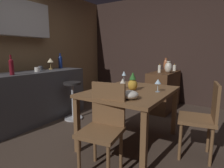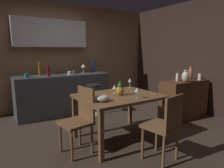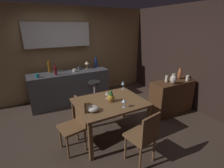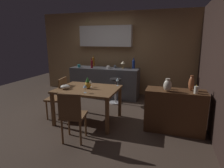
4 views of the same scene
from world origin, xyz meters
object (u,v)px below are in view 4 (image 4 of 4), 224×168
Objects in this scene: pineapple_centerpiece at (88,84)px; pillar_candle_tall at (166,85)px; bar_stool at (116,90)px; cup_teal at (79,66)px; vase_copper at (191,83)px; wine_bottle_amber at (93,61)px; dining_table at (88,92)px; chair_by_doorway at (72,115)px; wine_glass_left at (85,86)px; wine_bottle_ruby at (92,64)px; fruit_bowl at (65,87)px; wine_bottle_cobalt at (134,64)px; pillar_candle_short at (196,90)px; chair_near_window at (59,96)px; counter_lamp at (123,63)px; cup_slate at (115,67)px; wine_glass_right at (118,79)px; cup_white at (108,67)px; sideboard_cabinet at (174,111)px; wine_glass_center at (91,82)px; vase_ceramic_ivory at (168,85)px.

pillar_candle_tall reaches higher than pineapple_centerpiece.
cup_teal is at bearing 163.53° from bar_stool.
wine_bottle_amber is at bearing 145.58° from vase_copper.
dining_table is 2.03m from cup_teal.
chair_by_doorway is 5.50× the size of wine_glass_left.
fruit_bowl is at bearing -83.36° from wine_bottle_ruby.
wine_bottle_cobalt reaches higher than pillar_candle_tall.
vase_copper reaches higher than pineapple_centerpiece.
chair_near_window is at bearing -179.89° from pillar_candle_short.
pillar_candle_tall is at bearing -53.70° from counter_lamp.
pineapple_centerpiece is 2.30× the size of cup_slate.
chair_by_doorway is 1.41m from wine_glass_right.
cup_white is at bearing 128.22° from bar_stool.
pillar_candle_short is (2.83, -2.07, -0.18)m from wine_bottle_amber.
pineapple_centerpiece reaches higher than chair_by_doorway.
pillar_candle_tall is 0.45m from vase_copper.
cup_slate is 0.85× the size of cup_white.
chair_by_doorway and wine_glass_left have the same top height.
chair_by_doorway is 2.95m from wine_bottle_cobalt.
wine_bottle_amber reaches higher than counter_lamp.
pineapple_centerpiece is 0.73× the size of wine_bottle_amber.
pillar_candle_tall is 1.13× the size of pillar_candle_short.
wine_bottle_amber is 1.51× the size of counter_lamp.
wine_glass_left reaches higher than dining_table.
cup_teal reaches higher than bar_stool.
chair_near_window is (-2.47, -0.13, 0.09)m from sideboard_cabinet.
dining_table is at bearing 97.24° from chair_by_doorway.
pineapple_centerpiece is 1.56× the size of pillar_candle_short.
pillar_candle_short is at bearing -4.59° from wine_glass_center.
cup_slate is 0.68× the size of pillar_candle_short.
vase_copper is (0.42, 0.18, 0.02)m from vase_ceramic_ivory.
counter_lamp is 1.25× the size of pillar_candle_tall.
cup_slate is 0.91× the size of cup_teal.
vase_ceramic_ivory reaches higher than wine_glass_left.
sideboard_cabinet reaches higher than bar_stool.
vase_copper is (2.17, -1.63, 0.02)m from cup_white.
wine_glass_center is 0.77× the size of fruit_bowl.
cup_slate reaches higher than pillar_candle_short.
wine_bottle_cobalt is (1.23, 0.30, 0.01)m from wine_bottle_ruby.
cup_slate is 2.51m from vase_ceramic_ivory.
pillar_candle_tall is (2.28, 0.18, 0.39)m from chair_near_window.
cup_slate is 0.37× the size of vase_copper.
pillar_candle_tall is at bearing 34.70° from chair_by_doorway.
dining_table is at bearing -99.82° from bar_stool.
cup_teal reaches higher than pineapple_centerpiece.
cup_teal is (-1.17, 2.02, 0.08)m from wine_glass_left.
wine_bottle_amber is at bearing 142.66° from bar_stool.
pillar_candle_tall is 0.54m from pillar_candle_short.
cup_slate is at bearing 11.38° from cup_teal.
vase_ceramic_ivory is (1.61, -0.17, 0.08)m from wine_glass_center.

